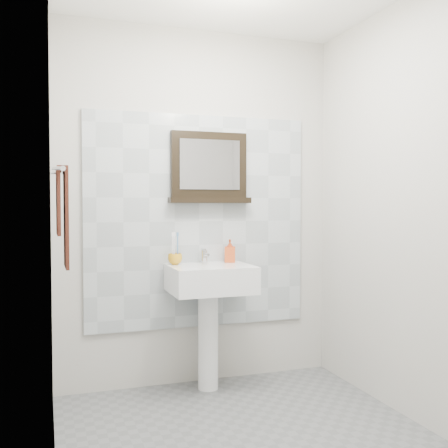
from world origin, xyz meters
The scene contains 13 objects.
floor centered at (0.00, 0.00, 0.00)m, with size 2.00×2.20×0.01m, color slate.
back_wall centered at (0.00, 1.10, 1.25)m, with size 2.00×0.01×2.50m, color #B9B7B0.
front_wall centered at (0.00, -1.10, 1.25)m, with size 2.00×0.01×2.50m, color #B9B7B0.
left_wall centered at (-1.00, 0.00, 1.25)m, with size 0.01×2.20×2.50m, color #B9B7B0.
right_wall centered at (1.00, 0.00, 1.25)m, with size 0.01×2.20×2.50m, color #B9B7B0.
splashback centered at (0.00, 1.09, 1.15)m, with size 1.60×0.02×1.50m, color #AAB4B9.
pedestal_sink centered at (0.02, 0.87, 0.68)m, with size 0.55×0.44×0.96m.
toothbrush_cup centered at (-0.20, 0.98, 0.90)m, with size 0.10×0.10×0.08m, color orange.
toothbrushes centered at (-0.20, 0.98, 0.98)m, with size 0.05×0.04×0.21m.
soap_dispenser centered at (0.20, 1.00, 0.94)m, with size 0.07×0.08×0.16m, color red.
framed_mirror centered at (0.07, 1.06, 1.52)m, with size 0.59×0.11×0.50m.
towel_bar centered at (-0.95, 0.51, 1.45)m, with size 0.07×0.40×0.03m.
hand_towel centered at (-0.94, 0.51, 1.24)m, with size 0.06×0.30×0.55m.
Camera 1 is at (-1.03, -2.49, 1.27)m, focal length 42.00 mm.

